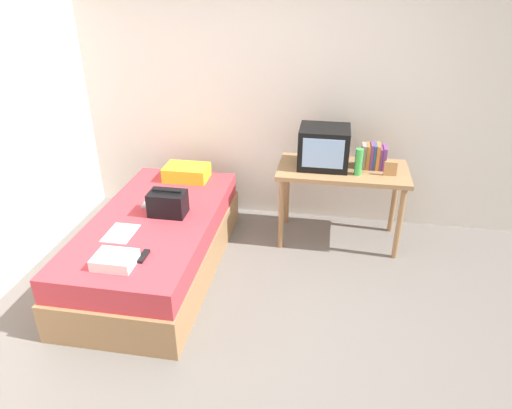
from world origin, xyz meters
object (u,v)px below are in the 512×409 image
object	(u,v)px
tv	(324,147)
folded_towel	(115,260)
bed	(157,243)
desk	(342,178)
water_bottle	(359,162)
magazine	(121,233)
pillow	(187,172)
remote_dark	(143,256)
remote_silver	(146,203)
picture_frame	(390,169)
book_row	(374,156)
handbag	(168,203)

from	to	relation	value
tv	folded_towel	world-z (taller)	tv
bed	desk	xyz separation A→B (m)	(1.52, 0.77, 0.39)
water_bottle	magazine	xyz separation A→B (m)	(-1.79, -0.95, -0.33)
pillow	remote_dark	world-z (taller)	pillow
remote_silver	water_bottle	bearing A→B (deg)	14.24
desk	remote_dark	distance (m)	1.93
desk	picture_frame	bearing A→B (deg)	-14.02
book_row	tv	bearing A→B (deg)	-174.80
handbag	remote_dark	size ratio (longest dim) A/B	1.92
bed	desk	distance (m)	1.75
pillow	handbag	distance (m)	0.72
handbag	remote_dark	distance (m)	0.65
tv	folded_towel	bearing A→B (deg)	-131.99
remote_silver	handbag	bearing A→B (deg)	-27.93
picture_frame	bed	bearing A→B (deg)	-160.80
tv	book_row	bearing A→B (deg)	5.20
water_bottle	pillow	world-z (taller)	water_bottle
magazine	bed	bearing A→B (deg)	63.97
bed	pillow	world-z (taller)	pillow
water_bottle	pillow	bearing A→B (deg)	175.28
remote_dark	folded_towel	size ratio (longest dim) A/B	0.56
water_bottle	magazine	bearing A→B (deg)	-152.11
bed	water_bottle	distance (m)	1.86
handbag	magazine	bearing A→B (deg)	-125.36
tv	remote_dark	world-z (taller)	tv
book_row	water_bottle	bearing A→B (deg)	-126.91
folded_towel	desk	bearing A→B (deg)	43.94
book_row	handbag	world-z (taller)	book_row
magazine	folded_towel	world-z (taller)	folded_towel
book_row	folded_towel	bearing A→B (deg)	-139.41
picture_frame	remote_silver	world-z (taller)	picture_frame
bed	folded_towel	world-z (taller)	folded_towel
remote_silver	bed	bearing A→B (deg)	-54.81
picture_frame	handbag	size ratio (longest dim) A/B	0.42
picture_frame	folded_towel	size ratio (longest dim) A/B	0.45
picture_frame	magazine	bearing A→B (deg)	-154.80
book_row	pillow	bearing A→B (deg)	-178.24
bed	tv	bearing A→B (deg)	30.52
water_bottle	book_row	size ratio (longest dim) A/B	1.05
book_row	magazine	bearing A→B (deg)	-149.59
remote_dark	remote_silver	xyz separation A→B (m)	(-0.28, 0.78, 0.00)
bed	remote_silver	xyz separation A→B (m)	(-0.14, 0.19, 0.27)
book_row	magazine	world-z (taller)	book_row
bed	book_row	bearing A→B (deg)	24.94
desk	remote_dark	world-z (taller)	desk
remote_silver	folded_towel	size ratio (longest dim) A/B	0.51
remote_silver	desk	bearing A→B (deg)	19.14
water_bottle	picture_frame	xyz separation A→B (m)	(0.27, 0.02, -0.05)
magazine	remote_silver	size ratio (longest dim) A/B	2.01
tv	water_bottle	size ratio (longest dim) A/B	1.87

